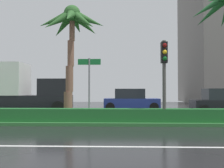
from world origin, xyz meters
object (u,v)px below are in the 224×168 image
object	(u,v)px
box_truck_lead	(23,91)
car_in_traffic_leading	(131,100)
palm_tree_centre_left	(72,27)
street_name_sign	(89,80)
car_in_traffic_second	(224,102)
traffic_signal_median_right	(164,66)

from	to	relation	value
box_truck_lead	car_in_traffic_leading	world-z (taller)	box_truck_lead
palm_tree_centre_left	street_name_sign	distance (m)	3.45
box_truck_lead	car_in_traffic_second	size ratio (longest dim) A/B	1.49
car_in_traffic_leading	palm_tree_centre_left	bearing A→B (deg)	-117.65
car_in_traffic_leading	car_in_traffic_second	bearing A→B (deg)	-25.88
traffic_signal_median_right	street_name_sign	distance (m)	3.59
car_in_traffic_leading	car_in_traffic_second	world-z (taller)	same
box_truck_lead	car_in_traffic_leading	size ratio (longest dim) A/B	1.49
traffic_signal_median_right	car_in_traffic_second	size ratio (longest dim) A/B	0.87
palm_tree_centre_left	box_truck_lead	bearing A→B (deg)	137.56
traffic_signal_median_right	box_truck_lead	xyz separation A→B (m)	(-8.71, 5.75, -1.17)
palm_tree_centre_left	box_truck_lead	distance (m)	6.56
palm_tree_centre_left	car_in_traffic_second	distance (m)	11.01
box_truck_lead	traffic_signal_median_right	bearing A→B (deg)	-33.41
box_truck_lead	car_in_traffic_leading	xyz separation A→B (m)	(7.55, 2.81, -0.72)
traffic_signal_median_right	street_name_sign	world-z (taller)	traffic_signal_median_right
street_name_sign	car_in_traffic_second	world-z (taller)	street_name_sign
palm_tree_centre_left	street_name_sign	world-z (taller)	palm_tree_centre_left
traffic_signal_median_right	box_truck_lead	bearing A→B (deg)	146.59
traffic_signal_median_right	car_in_traffic_leading	world-z (taller)	traffic_signal_median_right
street_name_sign	box_truck_lead	xyz separation A→B (m)	(-5.22, 5.19, -0.53)
palm_tree_centre_left	car_in_traffic_leading	world-z (taller)	palm_tree_centre_left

